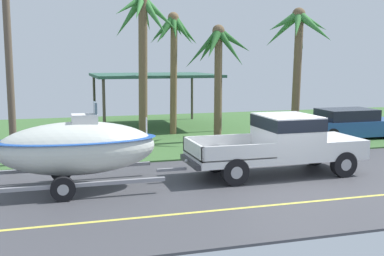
{
  "coord_description": "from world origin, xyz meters",
  "views": [
    {
      "loc": [
        -6.74,
        -12.35,
        3.62
      ],
      "look_at": [
        -2.47,
        2.11,
        1.46
      ],
      "focal_mm": 44.84,
      "sensor_mm": 36.0,
      "label": 1
    }
  ],
  "objects_px": {
    "parked_sedan_near": "(349,124)",
    "utility_pole": "(9,57)",
    "boat_on_trailer": "(77,148)",
    "palm_tree_far_left": "(218,55)",
    "palm_tree_near_left": "(173,41)",
    "pickup_truck_towing": "(286,141)",
    "palm_tree_near_right": "(298,41)",
    "carport_awning": "(153,76)",
    "palm_tree_mid": "(142,31)"
  },
  "relations": [
    {
      "from": "palm_tree_far_left",
      "to": "palm_tree_mid",
      "type": "bearing_deg",
      "value": 174.08
    },
    {
      "from": "palm_tree_near_right",
      "to": "palm_tree_far_left",
      "type": "height_order",
      "value": "palm_tree_near_right"
    },
    {
      "from": "palm_tree_mid",
      "to": "palm_tree_far_left",
      "type": "height_order",
      "value": "palm_tree_mid"
    },
    {
      "from": "pickup_truck_towing",
      "to": "utility_pole",
      "type": "bearing_deg",
      "value": 157.13
    },
    {
      "from": "pickup_truck_towing",
      "to": "palm_tree_mid",
      "type": "xyz_separation_m",
      "value": [
        -3.3,
        6.68,
        3.77
      ]
    },
    {
      "from": "utility_pole",
      "to": "palm_tree_near_left",
      "type": "bearing_deg",
      "value": 36.39
    },
    {
      "from": "boat_on_trailer",
      "to": "palm_tree_mid",
      "type": "xyz_separation_m",
      "value": [
        3.15,
        6.68,
        3.63
      ]
    },
    {
      "from": "parked_sedan_near",
      "to": "utility_pole",
      "type": "xyz_separation_m",
      "value": [
        -14.36,
        -1.79,
        3.03
      ]
    },
    {
      "from": "carport_awning",
      "to": "pickup_truck_towing",
      "type": "bearing_deg",
      "value": -80.86
    },
    {
      "from": "parked_sedan_near",
      "to": "palm_tree_near_left",
      "type": "distance_m",
      "value": 9.03
    },
    {
      "from": "palm_tree_near_left",
      "to": "utility_pole",
      "type": "relative_size",
      "value": 0.82
    },
    {
      "from": "boat_on_trailer",
      "to": "utility_pole",
      "type": "height_order",
      "value": "utility_pole"
    },
    {
      "from": "parked_sedan_near",
      "to": "palm_tree_far_left",
      "type": "xyz_separation_m",
      "value": [
        -6.06,
        1.03,
        3.15
      ]
    },
    {
      "from": "palm_tree_near_left",
      "to": "utility_pole",
      "type": "xyz_separation_m",
      "value": [
        -6.86,
        -5.06,
        -0.78
      ]
    },
    {
      "from": "pickup_truck_towing",
      "to": "parked_sedan_near",
      "type": "distance_m",
      "value": 8.02
    },
    {
      "from": "pickup_truck_towing",
      "to": "utility_pole",
      "type": "xyz_separation_m",
      "value": [
        -8.36,
        3.53,
        2.66
      ]
    },
    {
      "from": "utility_pole",
      "to": "palm_tree_near_right",
      "type": "bearing_deg",
      "value": 11.45
    },
    {
      "from": "utility_pole",
      "to": "palm_tree_far_left",
      "type": "bearing_deg",
      "value": 18.75
    },
    {
      "from": "palm_tree_near_left",
      "to": "pickup_truck_towing",
      "type": "bearing_deg",
      "value": -80.06
    },
    {
      "from": "palm_tree_near_left",
      "to": "boat_on_trailer",
      "type": "bearing_deg",
      "value": -119.94
    },
    {
      "from": "parked_sedan_near",
      "to": "carport_awning",
      "type": "relative_size",
      "value": 0.7
    },
    {
      "from": "palm_tree_mid",
      "to": "palm_tree_near_left",
      "type": "bearing_deg",
      "value": 46.58
    },
    {
      "from": "parked_sedan_near",
      "to": "palm_tree_near_right",
      "type": "relative_size",
      "value": 0.74
    },
    {
      "from": "pickup_truck_towing",
      "to": "palm_tree_mid",
      "type": "bearing_deg",
      "value": 116.29
    },
    {
      "from": "palm_tree_near_left",
      "to": "palm_tree_near_right",
      "type": "relative_size",
      "value": 0.98
    },
    {
      "from": "palm_tree_near_right",
      "to": "pickup_truck_towing",
      "type": "bearing_deg",
      "value": -121.05
    },
    {
      "from": "boat_on_trailer",
      "to": "parked_sedan_near",
      "type": "bearing_deg",
      "value": 23.12
    },
    {
      "from": "boat_on_trailer",
      "to": "palm_tree_near_right",
      "type": "distance_m",
      "value": 12.1
    },
    {
      "from": "palm_tree_far_left",
      "to": "carport_awning",
      "type": "bearing_deg",
      "value": 109.2
    },
    {
      "from": "palm_tree_near_left",
      "to": "palm_tree_near_right",
      "type": "distance_m",
      "value": 5.73
    },
    {
      "from": "pickup_truck_towing",
      "to": "carport_awning",
      "type": "height_order",
      "value": "carport_awning"
    },
    {
      "from": "pickup_truck_towing",
      "to": "palm_tree_mid",
      "type": "relative_size",
      "value": 0.89
    },
    {
      "from": "palm_tree_far_left",
      "to": "utility_pole",
      "type": "bearing_deg",
      "value": -161.25
    },
    {
      "from": "boat_on_trailer",
      "to": "parked_sedan_near",
      "type": "distance_m",
      "value": 13.54
    },
    {
      "from": "parked_sedan_near",
      "to": "carport_awning",
      "type": "xyz_separation_m",
      "value": [
        -7.85,
        6.17,
        2.05
      ]
    },
    {
      "from": "pickup_truck_towing",
      "to": "boat_on_trailer",
      "type": "height_order",
      "value": "boat_on_trailer"
    },
    {
      "from": "pickup_truck_towing",
      "to": "parked_sedan_near",
      "type": "bearing_deg",
      "value": 41.54
    },
    {
      "from": "pickup_truck_towing",
      "to": "palm_tree_near_right",
      "type": "xyz_separation_m",
      "value": [
        3.58,
        5.95,
        3.37
      ]
    },
    {
      "from": "palm_tree_near_right",
      "to": "palm_tree_far_left",
      "type": "bearing_deg",
      "value": 173.72
    },
    {
      "from": "parked_sedan_near",
      "to": "palm_tree_near_left",
      "type": "relative_size",
      "value": 0.75
    },
    {
      "from": "carport_awning",
      "to": "palm_tree_mid",
      "type": "xyz_separation_m",
      "value": [
        -1.46,
        -4.8,
        2.09
      ]
    },
    {
      "from": "parked_sedan_near",
      "to": "utility_pole",
      "type": "distance_m",
      "value": 14.79
    },
    {
      "from": "pickup_truck_towing",
      "to": "carport_awning",
      "type": "bearing_deg",
      "value": 99.14
    },
    {
      "from": "pickup_truck_towing",
      "to": "palm_tree_near_left",
      "type": "distance_m",
      "value": 9.37
    },
    {
      "from": "parked_sedan_near",
      "to": "carport_awning",
      "type": "height_order",
      "value": "carport_awning"
    },
    {
      "from": "pickup_truck_towing",
      "to": "parked_sedan_near",
      "type": "relative_size",
      "value": 1.31
    },
    {
      "from": "boat_on_trailer",
      "to": "utility_pole",
      "type": "relative_size",
      "value": 0.79
    },
    {
      "from": "carport_awning",
      "to": "palm_tree_far_left",
      "type": "xyz_separation_m",
      "value": [
        1.79,
        -5.13,
        1.1
      ]
    },
    {
      "from": "parked_sedan_near",
      "to": "utility_pole",
      "type": "relative_size",
      "value": 0.61
    },
    {
      "from": "pickup_truck_towing",
      "to": "palm_tree_near_right",
      "type": "relative_size",
      "value": 0.97
    }
  ]
}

